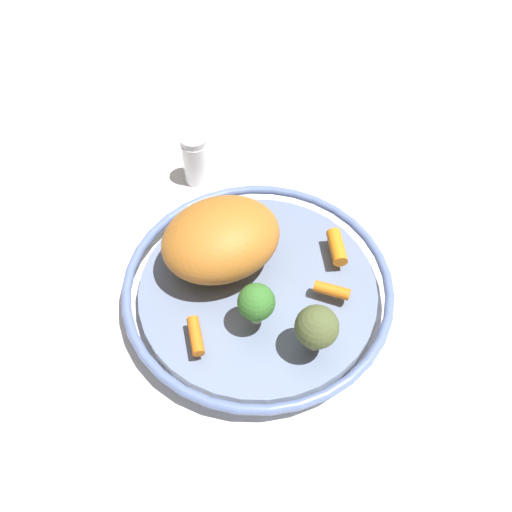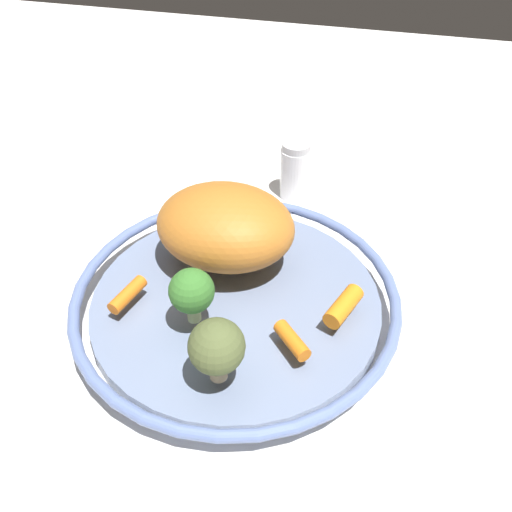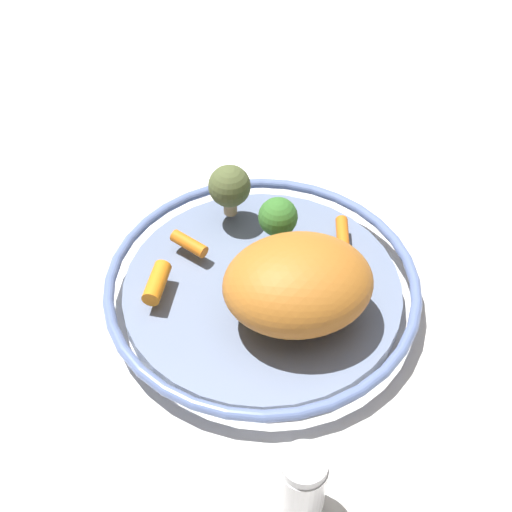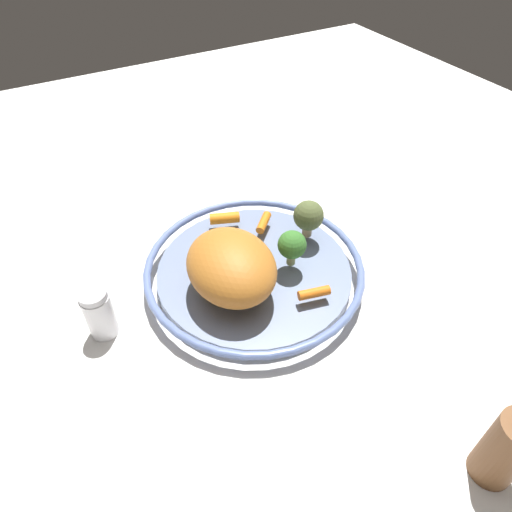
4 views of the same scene
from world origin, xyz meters
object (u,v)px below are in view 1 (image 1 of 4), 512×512
(baby_carrot_right, at_px, (196,336))
(broccoli_floret_mid, at_px, (256,303))
(baby_carrot_back, at_px, (337,247))
(salt_shaker, at_px, (196,160))
(roast_chicken_piece, at_px, (221,239))
(baby_carrot_near_rim, at_px, (332,290))
(broccoli_floret_edge, at_px, (317,328))
(serving_bowl, at_px, (258,288))

(baby_carrot_right, distance_m, broccoli_floret_mid, 0.08)
(baby_carrot_back, relative_size, salt_shaker, 0.61)
(roast_chicken_piece, height_order, baby_carrot_near_rim, roast_chicken_piece)
(baby_carrot_near_rim, xyz_separation_m, broccoli_floret_edge, (0.05, -0.06, 0.03))
(baby_carrot_near_rim, distance_m, salt_shaker, 0.31)
(baby_carrot_back, distance_m, broccoli_floret_edge, 0.15)
(serving_bowl, xyz_separation_m, baby_carrot_back, (0.01, 0.11, 0.03))
(broccoli_floret_edge, bearing_deg, serving_bowl, -171.29)
(baby_carrot_near_rim, height_order, baby_carrot_right, baby_carrot_near_rim)
(salt_shaker, bearing_deg, baby_carrot_back, 22.05)
(serving_bowl, distance_m, broccoli_floret_edge, 0.13)
(baby_carrot_right, xyz_separation_m, broccoli_floret_mid, (0.01, 0.08, 0.03))
(baby_carrot_near_rim, xyz_separation_m, broccoli_floret_mid, (-0.01, -0.10, 0.03))
(serving_bowl, relative_size, salt_shaker, 4.21)
(broccoli_floret_edge, bearing_deg, baby_carrot_near_rim, 132.65)
(baby_carrot_back, height_order, salt_shaker, salt_shaker)
(baby_carrot_near_rim, relative_size, salt_shaker, 0.54)
(serving_bowl, relative_size, baby_carrot_right, 7.36)
(broccoli_floret_edge, bearing_deg, roast_chicken_piece, -165.26)
(roast_chicken_piece, height_order, salt_shaker, roast_chicken_piece)
(serving_bowl, height_order, baby_carrot_right, baby_carrot_right)
(roast_chicken_piece, height_order, baby_carrot_back, roast_chicken_piece)
(serving_bowl, xyz_separation_m, broccoli_floret_edge, (0.11, 0.02, 0.06))
(baby_carrot_near_rim, bearing_deg, baby_carrot_back, 143.01)
(serving_bowl, height_order, salt_shaker, salt_shaker)
(baby_carrot_near_rim, height_order, salt_shaker, salt_shaker)
(baby_carrot_right, bearing_deg, salt_shaker, 157.48)
(broccoli_floret_edge, xyz_separation_m, salt_shaker, (-0.35, -0.00, -0.03))
(salt_shaker, bearing_deg, baby_carrot_near_rim, 11.04)
(baby_carrot_near_rim, height_order, broccoli_floret_edge, broccoli_floret_edge)
(baby_carrot_back, relative_size, broccoli_floret_mid, 0.83)
(baby_carrot_near_rim, relative_size, baby_carrot_right, 0.94)
(baby_carrot_back, xyz_separation_m, baby_carrot_near_rim, (0.05, -0.04, -0.00))
(baby_carrot_right, xyz_separation_m, broccoli_floret_edge, (0.07, 0.12, 0.03))
(roast_chicken_piece, relative_size, baby_carrot_back, 3.01)
(serving_bowl, distance_m, broccoli_floret_mid, 0.08)
(serving_bowl, height_order, broccoli_floret_edge, broccoli_floret_edge)
(broccoli_floret_mid, bearing_deg, roast_chicken_piece, 178.97)
(baby_carrot_back, relative_size, baby_carrot_near_rim, 1.13)
(roast_chicken_piece, distance_m, salt_shaker, 0.20)
(baby_carrot_right, bearing_deg, roast_chicken_piece, 140.79)
(baby_carrot_right, bearing_deg, broccoli_floret_edge, 60.32)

